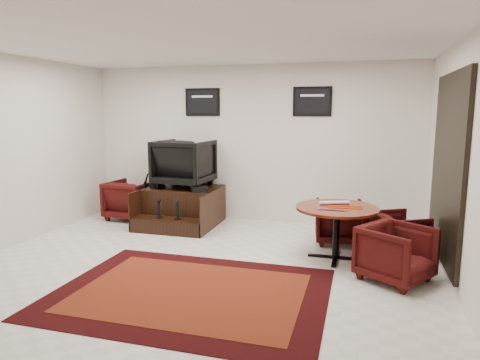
% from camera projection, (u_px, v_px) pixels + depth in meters
% --- Properties ---
extents(ground, '(6.00, 6.00, 0.00)m').
position_uv_depth(ground, '(201.00, 265.00, 5.58)').
color(ground, silver).
rests_on(ground, ground).
extents(room_shell, '(6.02, 5.02, 2.81)m').
position_uv_depth(room_shell, '(234.00, 128.00, 5.30)').
color(room_shell, silver).
rests_on(room_shell, ground).
extents(area_rug, '(2.98, 2.23, 0.01)m').
position_uv_depth(area_rug, '(191.00, 292.00, 4.73)').
color(area_rug, black).
rests_on(area_rug, ground).
extents(shine_podium, '(1.27, 1.30, 0.65)m').
position_uv_depth(shine_podium, '(182.00, 207.00, 7.56)').
color(shine_podium, black).
rests_on(shine_podium, ground).
extents(shine_chair, '(0.96, 0.90, 0.94)m').
position_uv_depth(shine_chair, '(184.00, 161.00, 7.56)').
color(shine_chair, black).
rests_on(shine_chair, shine_podium).
extents(shoes_pair, '(0.27, 0.31, 0.10)m').
position_uv_depth(shoes_pair, '(157.00, 184.00, 7.61)').
color(shoes_pair, black).
rests_on(shoes_pair, shine_podium).
extents(polish_kit, '(0.30, 0.25, 0.09)m').
position_uv_depth(polish_kit, '(200.00, 189.00, 7.14)').
color(polish_kit, black).
rests_on(polish_kit, shine_podium).
extents(umbrella_black, '(0.29, 0.11, 0.79)m').
position_uv_depth(umbrella_black, '(139.00, 202.00, 7.58)').
color(umbrella_black, black).
rests_on(umbrella_black, ground).
extents(umbrella_hooked, '(0.34, 0.13, 0.93)m').
position_uv_depth(umbrella_hooked, '(141.00, 197.00, 7.69)').
color(umbrella_hooked, black).
rests_on(umbrella_hooked, ground).
extents(armchair_side, '(0.82, 0.78, 0.79)m').
position_uv_depth(armchair_side, '(131.00, 198.00, 7.94)').
color(armchair_side, black).
rests_on(armchair_side, ground).
extents(meeting_table, '(1.10, 1.10, 0.72)m').
position_uv_depth(meeting_table, '(337.00, 213.00, 5.73)').
color(meeting_table, '#4E150B').
rests_on(meeting_table, ground).
extents(table_chair_back, '(0.77, 0.73, 0.71)m').
position_uv_depth(table_chair_back, '(339.00, 220.00, 6.50)').
color(table_chair_back, black).
rests_on(table_chair_back, ground).
extents(table_chair_window, '(0.84, 0.86, 0.67)m').
position_uv_depth(table_chair_window, '(398.00, 232.00, 5.92)').
color(table_chair_window, black).
rests_on(table_chair_window, ground).
extents(table_chair_corner, '(0.95, 0.97, 0.73)m').
position_uv_depth(table_chair_corner, '(396.00, 251.00, 5.02)').
color(table_chair_corner, black).
rests_on(table_chair_corner, ground).
extents(paper_roll, '(0.41, 0.20, 0.05)m').
position_uv_depth(paper_roll, '(334.00, 203.00, 5.86)').
color(paper_roll, silver).
rests_on(paper_roll, meeting_table).
extents(table_clutter, '(0.57, 0.36, 0.01)m').
position_uv_depth(table_clutter, '(342.00, 208.00, 5.64)').
color(table_clutter, '#F9480D').
rests_on(table_clutter, meeting_table).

